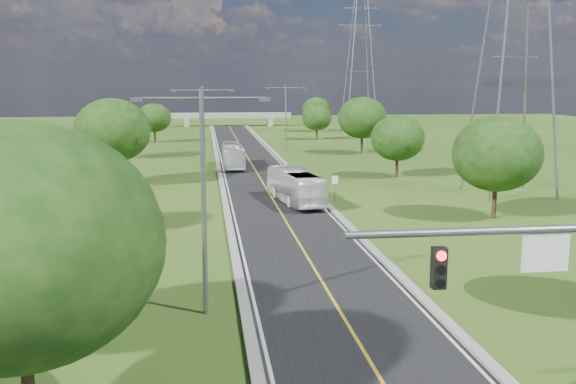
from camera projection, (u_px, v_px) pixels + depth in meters
name	position (u px, v px, depth m)	size (l,w,h in m)	color
ground	(255.00, 170.00, 76.52)	(260.00, 260.00, 0.00)	#234914
road	(251.00, 164.00, 82.38)	(8.00, 150.00, 0.06)	black
curb_left	(218.00, 164.00, 81.82)	(0.50, 150.00, 0.22)	gray
curb_right	(284.00, 162.00, 82.91)	(0.50, 150.00, 0.22)	gray
speed_limit_sign	(335.00, 184.00, 55.39)	(0.55, 0.09, 2.40)	slate
overpass	(229.00, 116.00, 154.32)	(30.00, 3.00, 3.20)	gray
streetlight_near_left	(203.00, 183.00, 27.83)	(5.90, 0.25, 10.00)	slate
streetlight_mid_left	(203.00, 130.00, 60.09)	(5.90, 0.25, 10.00)	slate
streetlight_far_right	(286.00, 113.00, 93.89)	(5.90, 0.25, 10.00)	slate
power_tower_near	(516.00, 41.00, 57.43)	(9.00, 6.40, 28.00)	slate
power_tower_far	(360.00, 65.00, 131.26)	(9.00, 6.40, 28.00)	slate
tree_lb	(51.00, 169.00, 42.42)	(6.30, 6.30, 7.33)	black
tree_lc	(112.00, 131.00, 63.90)	(7.56, 7.56, 8.79)	black
tree_ld	(122.00, 123.00, 87.21)	(6.72, 6.72, 7.82)	black
tree_le	(154.00, 118.00, 111.09)	(5.88, 5.88, 6.84)	black
tree_lf	(18.00, 245.00, 17.43)	(7.98, 7.98, 9.28)	black
tree_rb	(497.00, 154.00, 48.40)	(6.72, 6.72, 7.82)	black
tree_rc	(398.00, 138.00, 69.89)	(5.88, 5.88, 6.84)	black
tree_rd	(362.00, 118.00, 93.45)	(7.14, 7.14, 8.30)	black
tree_re	(317.00, 118.00, 116.80)	(5.46, 5.46, 6.35)	black
tree_rf	(317.00, 110.00, 136.69)	(6.30, 6.30, 7.33)	black
bus_outbound	(295.00, 186.00, 55.08)	(2.42, 10.33, 2.88)	silver
bus_inbound	(233.00, 156.00, 78.21)	(2.45, 10.46, 2.91)	silver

